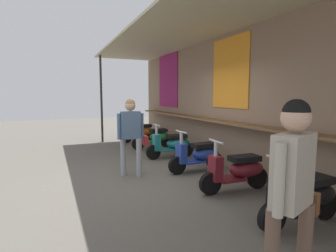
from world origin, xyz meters
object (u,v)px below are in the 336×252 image
scooter_teal (173,144)px  shopper_browsing (131,130)px  scooter_orange (141,131)px  scooter_black (305,197)px  scooter_green (155,137)px  scooter_maroon (239,170)px  scooter_blue (199,155)px  shopper_with_handbag (293,181)px

scooter_teal → shopper_browsing: shopper_browsing is taller
scooter_orange → scooter_black: same height
shopper_browsing → scooter_green: bearing=-25.9°
scooter_black → scooter_green: bearing=-89.7°
scooter_green → scooter_maroon: (4.25, -0.00, 0.00)m
scooter_orange → scooter_blue: same height
shopper_with_handbag → shopper_browsing: shopper_with_handbag is taller
scooter_maroon → shopper_with_handbag: (2.29, -1.32, 0.66)m
scooter_teal → shopper_with_handbag: shopper_with_handbag is taller
scooter_green → scooter_maroon: 4.25m
scooter_blue → scooter_maroon: 1.39m
scooter_teal → scooter_blue: size_ratio=1.00×
scooter_blue → scooter_maroon: size_ratio=1.00×
scooter_maroon → shopper_with_handbag: 2.72m
scooter_orange → shopper_with_handbag: shopper_with_handbag is taller
scooter_blue → scooter_green: bearing=-92.2°
scooter_blue → shopper_with_handbag: 3.97m
scooter_orange → scooter_teal: same height
scooter_black → shopper_with_handbag: (0.90, -1.32, 0.66)m
scooter_teal → scooter_blue: 1.46m
scooter_blue → shopper_browsing: size_ratio=0.84×
scooter_orange → shopper_with_handbag: size_ratio=0.82×
scooter_black → scooter_blue: bearing=-89.7°
shopper_browsing → scooter_teal: bearing=-47.7°
scooter_orange → scooter_blue: 4.34m
scooter_orange → scooter_blue: (4.34, 0.00, 0.00)m
scooter_orange → shopper_browsing: bearing=66.3°
scooter_teal → scooter_maroon: 2.85m
scooter_orange → shopper_browsing: (4.05, -1.53, 0.63)m
scooter_black → shopper_browsing: (-3.07, -1.53, 0.63)m
scooter_teal → shopper_browsing: (1.17, -1.53, 0.63)m
shopper_with_handbag → shopper_browsing: size_ratio=1.03×
scooter_teal → scooter_maroon: size_ratio=1.00×
scooter_orange → scooter_black: bearing=86.9°
scooter_black → shopper_with_handbag: bearing=34.6°
scooter_orange → scooter_black: 7.12m
scooter_blue → scooter_black: (2.78, 0.00, 0.00)m
scooter_maroon → scooter_black: same height
scooter_maroon → shopper_browsing: (-1.68, -1.53, 0.63)m
scooter_orange → scooter_green: bearing=86.9°
scooter_green → shopper_with_handbag: shopper_with_handbag is taller
shopper_with_handbag → scooter_orange: bearing=-29.3°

